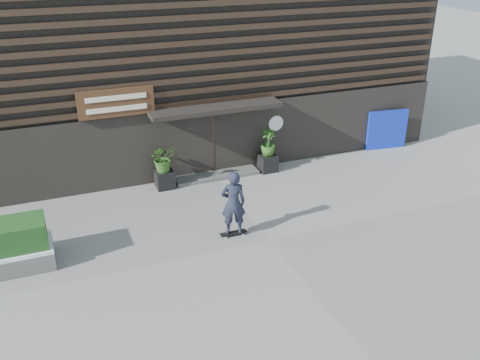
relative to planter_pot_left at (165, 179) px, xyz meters
name	(u,v)px	position (x,y,z in m)	size (l,w,h in m)	color
ground	(270,240)	(1.90, -4.40, -0.30)	(80.00, 80.00, 0.00)	gray
entrance_step	(216,175)	(1.90, 0.20, -0.24)	(3.00, 0.80, 0.12)	#4A4A47
planter_pot_left	(165,179)	(0.00, 0.00, 0.00)	(0.60, 0.60, 0.60)	black
bamboo_left	(163,158)	(0.00, 0.00, 0.78)	(0.86, 0.75, 0.96)	#2D591E
planter_pot_right	(268,163)	(3.80, 0.00, 0.00)	(0.60, 0.60, 0.60)	black
bamboo_right	(268,143)	(3.80, 0.00, 0.78)	(0.54, 0.54, 0.96)	#2D591E
blue_tarp	(387,130)	(9.08, 0.30, 0.48)	(1.67, 0.12, 1.56)	#0E22B6
building	(171,36)	(1.90, 5.56, 3.69)	(18.00, 11.00, 8.00)	black
skateboarder	(233,203)	(1.04, -3.79, 0.74)	(0.78, 0.60, 2.00)	black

